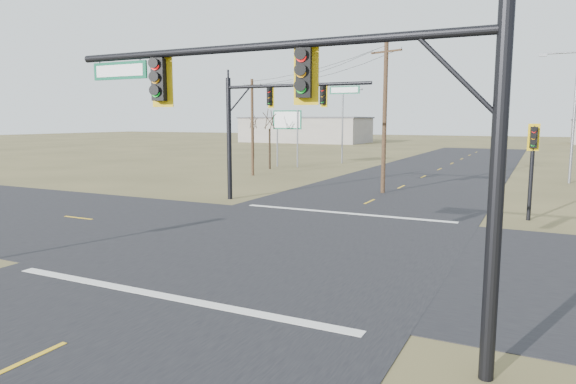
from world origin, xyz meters
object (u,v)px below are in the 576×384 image
(utility_pole_far, at_px, (252,126))
(mast_arm_far, at_px, (268,113))
(streetlight_a, at_px, (571,109))
(bare_tree_b, at_px, (253,121))
(pedestal_signal_ne, at_px, (533,152))
(mast_arm_near, at_px, (319,109))
(highway_sign, at_px, (287,127))
(utility_pole_near, at_px, (385,117))
(streetlight_c, at_px, (344,121))
(bare_tree_a, at_px, (270,119))

(utility_pole_far, bearing_deg, mast_arm_far, -56.16)
(utility_pole_far, distance_m, streetlight_a, 26.65)
(mast_arm_far, distance_m, bare_tree_b, 37.02)
(pedestal_signal_ne, relative_size, bare_tree_b, 0.80)
(mast_arm_far, bearing_deg, mast_arm_near, -33.76)
(utility_pole_far, bearing_deg, streetlight_a, 13.69)
(bare_tree_b, bearing_deg, pedestal_signal_ne, -42.06)
(mast_arm_far, relative_size, highway_sign, 1.55)
(pedestal_signal_ne, relative_size, utility_pole_near, 0.48)
(utility_pole_near, xyz_separation_m, streetlight_c, (-11.20, 22.32, -0.34))
(pedestal_signal_ne, xyz_separation_m, streetlight_c, (-20.67, 28.78, 1.46))
(mast_arm_near, relative_size, utility_pole_near, 1.03)
(mast_arm_far, distance_m, highway_sign, 24.46)
(highway_sign, height_order, streetlight_a, streetlight_a)
(bare_tree_b, bearing_deg, mast_arm_near, -58.30)
(utility_pole_near, bearing_deg, pedestal_signal_ne, -34.30)
(streetlight_c, distance_m, bare_tree_a, 10.97)
(streetlight_c, bearing_deg, bare_tree_b, -171.84)
(utility_pole_near, bearing_deg, streetlight_c, 116.65)
(mast_arm_near, xyz_separation_m, mast_arm_far, (-10.86, 17.56, 0.22))
(mast_arm_near, xyz_separation_m, bare_tree_a, (-21.27, 36.97, -0.10))
(utility_pole_far, distance_m, bare_tree_a, 6.55)
(utility_pole_near, distance_m, streetlight_c, 24.97)
(mast_arm_near, relative_size, utility_pole_far, 1.21)
(utility_pole_near, relative_size, utility_pole_far, 1.17)
(streetlight_a, bearing_deg, bare_tree_b, 158.71)
(streetlight_a, height_order, streetlight_c, streetlight_a)
(highway_sign, relative_size, streetlight_c, 0.69)
(bare_tree_a, bearing_deg, streetlight_a, -0.04)
(streetlight_a, bearing_deg, mast_arm_far, -134.29)
(pedestal_signal_ne, relative_size, utility_pole_far, 0.56)
(utility_pole_far, bearing_deg, mast_arm_near, -57.35)
(pedestal_signal_ne, height_order, highway_sign, highway_sign)
(utility_pole_far, distance_m, highway_sign, 9.33)
(pedestal_signal_ne, xyz_separation_m, highway_sign, (-24.61, 21.74, 0.83))
(mast_arm_far, bearing_deg, pedestal_signal_ne, 26.91)
(bare_tree_a, bearing_deg, bare_tree_b, 126.74)
(utility_pole_near, relative_size, streetlight_a, 0.97)
(mast_arm_near, xyz_separation_m, pedestal_signal_ne, (3.92, 18.18, -1.80))
(streetlight_c, bearing_deg, highway_sign, -102.27)
(pedestal_signal_ne, xyz_separation_m, utility_pole_far, (-23.56, 12.47, 1.07))
(mast_arm_far, xyz_separation_m, streetlight_a, (17.07, 19.40, 0.40))
(highway_sign, height_order, bare_tree_b, bare_tree_b)
(utility_pole_far, bearing_deg, streetlight_c, 79.94)
(utility_pole_far, distance_m, streetlight_c, 16.57)
(mast_arm_near, bearing_deg, streetlight_c, 94.98)
(mast_arm_far, height_order, bare_tree_a, mast_arm_far)
(mast_arm_near, relative_size, pedestal_signal_ne, 2.15)
(highway_sign, xyz_separation_m, streetlight_c, (3.94, 7.04, 0.63))
(utility_pole_near, bearing_deg, streetlight_a, 46.31)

